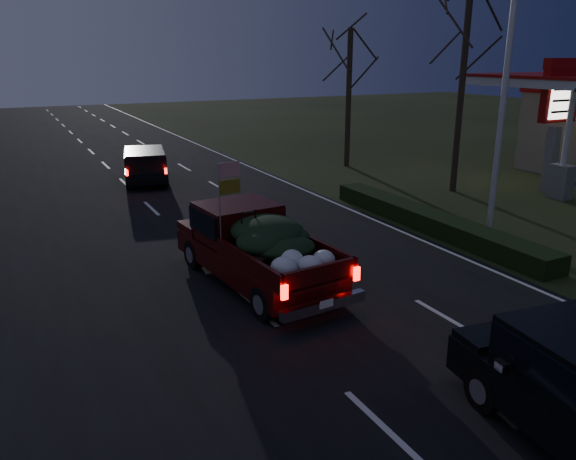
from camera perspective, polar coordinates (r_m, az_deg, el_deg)
name	(u,v)px	position (r m, az deg, el deg)	size (l,w,h in m)	color
ground	(257,308)	(13.34, -3.19, -7.94)	(120.00, 120.00, 0.00)	black
road_asphalt	(257,308)	(13.33, -3.19, -7.90)	(14.00, 120.00, 0.02)	black
hedge_row	(431,221)	(19.65, 14.28, 0.88)	(1.00, 10.00, 0.60)	black
light_pole	(508,62)	(19.38, 21.42, 15.60)	(0.50, 0.90, 9.16)	silver
gas_price_pylon	(559,103)	(26.36, 25.80, 11.51)	(2.00, 0.41, 5.57)	gray
gas_canopy	(572,87)	(28.52, 26.87, 12.87)	(7.10, 6.10, 4.88)	silver
bare_tree_mid	(466,38)	(25.03, 17.65, 18.11)	(3.60, 3.60, 8.50)	black
bare_tree_far	(350,64)	(29.90, 6.28, 16.38)	(3.60, 3.60, 7.00)	black
pickup_truck	(256,243)	(14.40, -3.31, -1.32)	(2.64, 5.71, 2.90)	#3D0908
lead_suv	(145,163)	(26.88, -14.31, 6.65)	(2.65, 4.60, 1.24)	black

